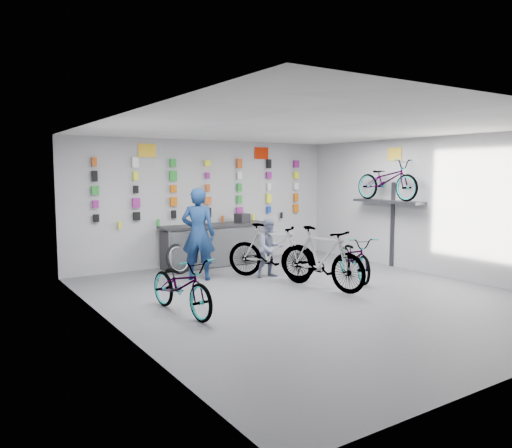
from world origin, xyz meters
TOP-DOWN VIEW (x-y plane):
  - floor at (0.00, 0.00)m, footprint 8.00×8.00m
  - ceiling at (0.00, 0.00)m, footprint 8.00×8.00m
  - wall_back at (0.00, 4.00)m, footprint 7.00×0.00m
  - wall_left at (-3.50, 0.00)m, footprint 0.00×8.00m
  - wall_right at (3.50, 0.00)m, footprint 0.00×8.00m
  - counter at (0.00, 3.54)m, footprint 2.70×0.66m
  - merch_wall at (0.03, 3.93)m, footprint 5.56×0.08m
  - wall_bracket at (3.33, 1.20)m, footprint 0.39×1.90m
  - sign_left at (-1.50, 3.98)m, footprint 0.42×0.02m
  - sign_right at (1.60, 3.98)m, footprint 0.42×0.02m
  - sign_side at (3.48, 1.20)m, footprint 0.02×0.40m
  - bike_left at (-2.40, 0.25)m, footprint 0.79×1.80m
  - bike_center at (0.58, 0.36)m, footprint 0.97×2.06m
  - bike_right at (1.72, 0.64)m, footprint 1.27×1.84m
  - bike_service at (0.31, 1.67)m, footprint 1.60×1.86m
  - bike_wall at (3.25, 1.20)m, footprint 0.63×1.80m
  - clerk at (-1.04, 2.37)m, footprint 0.84×0.80m
  - customer at (0.34, 1.75)m, footprint 0.65×0.53m
  - spare_wheel at (-1.14, 3.17)m, footprint 0.73×0.44m
  - register at (0.74, 3.55)m, footprint 0.33×0.34m

SIDE VIEW (x-z plane):
  - floor at x=0.00m, z-range 0.00..0.00m
  - spare_wheel at x=-1.14m, z-range -0.01..0.67m
  - bike_right at x=1.72m, z-range 0.00..0.92m
  - bike_left at x=-2.40m, z-range 0.00..0.92m
  - counter at x=0.00m, z-range -0.01..0.99m
  - bike_service at x=0.31m, z-range 0.00..1.16m
  - bike_center at x=0.58m, z-range 0.00..1.19m
  - customer at x=0.34m, z-range 0.00..1.25m
  - clerk at x=-1.04m, z-range 0.00..1.92m
  - register at x=0.74m, z-range 1.00..1.22m
  - wall_bracket at x=3.33m, z-range 0.46..2.46m
  - wall_back at x=0.00m, z-range -2.00..5.00m
  - wall_left at x=-3.50m, z-range -2.50..5.50m
  - wall_right at x=3.50m, z-range -2.50..5.50m
  - merch_wall at x=0.03m, z-range 1.01..2.57m
  - bike_wall at x=3.25m, z-range 1.58..2.53m
  - sign_side at x=3.48m, z-range 2.50..2.80m
  - sign_left at x=-1.50m, z-range 2.57..2.87m
  - sign_right at x=1.60m, z-range 2.57..2.87m
  - ceiling at x=0.00m, z-range 3.00..3.00m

